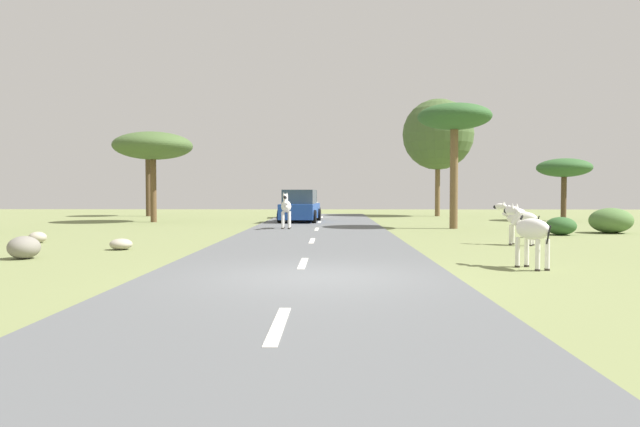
{
  "coord_description": "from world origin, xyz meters",
  "views": [
    {
      "loc": [
        0.28,
        -10.81,
        1.64
      ],
      "look_at": [
        -0.19,
        12.84,
        0.77
      ],
      "focal_mm": 32.22,
      "sensor_mm": 36.0,
      "label": 1
    }
  ],
  "objects_px": {
    "tree_1": "(148,148)",
    "car_1": "(303,205)",
    "zebra_0": "(286,207)",
    "bush_3": "(611,221)",
    "bush_0": "(561,226)",
    "rock_3": "(38,237)",
    "zebra_2": "(519,219)",
    "rock_0": "(121,244)",
    "zebra_1": "(530,230)",
    "rock_2": "(24,247)",
    "tree_2": "(564,168)",
    "car_0": "(300,207)",
    "tree_3": "(438,135)",
    "tree_6": "(454,119)",
    "rock_4": "(530,233)",
    "tree_4": "(153,146)"
  },
  "relations": [
    {
      "from": "car_0",
      "to": "rock_4",
      "type": "distance_m",
      "value": 13.57
    },
    {
      "from": "tree_1",
      "to": "rock_0",
      "type": "relative_size",
      "value": 8.46
    },
    {
      "from": "tree_6",
      "to": "rock_0",
      "type": "xyz_separation_m",
      "value": [
        -11.59,
        -9.86,
        -4.78
      ]
    },
    {
      "from": "tree_1",
      "to": "car_1",
      "type": "bearing_deg",
      "value": -13.53
    },
    {
      "from": "bush_0",
      "to": "rock_3",
      "type": "height_order",
      "value": "bush_0"
    },
    {
      "from": "car_1",
      "to": "tree_6",
      "type": "height_order",
      "value": "tree_6"
    },
    {
      "from": "car_1",
      "to": "tree_4",
      "type": "height_order",
      "value": "tree_4"
    },
    {
      "from": "zebra_2",
      "to": "bush_3",
      "type": "xyz_separation_m",
      "value": [
        5.43,
        5.38,
        -0.3
      ]
    },
    {
      "from": "tree_2",
      "to": "rock_4",
      "type": "height_order",
      "value": "tree_2"
    },
    {
      "from": "zebra_0",
      "to": "zebra_2",
      "type": "xyz_separation_m",
      "value": [
        7.85,
        -7.2,
        -0.2
      ]
    },
    {
      "from": "zebra_1",
      "to": "rock_4",
      "type": "distance_m",
      "value": 9.14
    },
    {
      "from": "zebra_0",
      "to": "rock_2",
      "type": "height_order",
      "value": "zebra_0"
    },
    {
      "from": "car_0",
      "to": "tree_1",
      "type": "bearing_deg",
      "value": 146.97
    },
    {
      "from": "rock_4",
      "to": "rock_0",
      "type": "bearing_deg",
      "value": -160.25
    },
    {
      "from": "zebra_0",
      "to": "car_0",
      "type": "distance_m",
      "value": 6.04
    },
    {
      "from": "tree_6",
      "to": "car_1",
      "type": "bearing_deg",
      "value": 124.6
    },
    {
      "from": "tree_1",
      "to": "bush_3",
      "type": "bearing_deg",
      "value": -33.85
    },
    {
      "from": "tree_2",
      "to": "tree_1",
      "type": "bearing_deg",
      "value": 167.21
    },
    {
      "from": "car_1",
      "to": "bush_3",
      "type": "relative_size",
      "value": 2.63
    },
    {
      "from": "tree_2",
      "to": "rock_0",
      "type": "xyz_separation_m",
      "value": [
        -19.49,
        -17.21,
        -2.87
      ]
    },
    {
      "from": "rock_2",
      "to": "zebra_2",
      "type": "bearing_deg",
      "value": 16.47
    },
    {
      "from": "rock_0",
      "to": "rock_4",
      "type": "relative_size",
      "value": 1.38
    },
    {
      "from": "rock_0",
      "to": "tree_2",
      "type": "bearing_deg",
      "value": 41.45
    },
    {
      "from": "tree_1",
      "to": "bush_3",
      "type": "distance_m",
      "value": 29.14
    },
    {
      "from": "zebra_1",
      "to": "rock_3",
      "type": "height_order",
      "value": "zebra_1"
    },
    {
      "from": "rock_0",
      "to": "car_1",
      "type": "bearing_deg",
      "value": 78.37
    },
    {
      "from": "car_0",
      "to": "tree_3",
      "type": "distance_m",
      "value": 13.44
    },
    {
      "from": "zebra_1",
      "to": "bush_3",
      "type": "distance_m",
      "value": 12.99
    },
    {
      "from": "tree_1",
      "to": "tree_3",
      "type": "bearing_deg",
      "value": 1.37
    },
    {
      "from": "rock_0",
      "to": "rock_4",
      "type": "height_order",
      "value": "rock_4"
    },
    {
      "from": "zebra_1",
      "to": "car_1",
      "type": "bearing_deg",
      "value": 83.15
    },
    {
      "from": "car_1",
      "to": "rock_4",
      "type": "bearing_deg",
      "value": 115.28
    },
    {
      "from": "zebra_0",
      "to": "bush_3",
      "type": "height_order",
      "value": "zebra_0"
    },
    {
      "from": "tree_2",
      "to": "bush_0",
      "type": "xyz_separation_m",
      "value": [
        -4.6,
        -11.22,
        -2.69
      ]
    },
    {
      "from": "rock_0",
      "to": "rock_3",
      "type": "bearing_deg",
      "value": 148.64
    },
    {
      "from": "tree_2",
      "to": "bush_3",
      "type": "bearing_deg",
      "value": -102.08
    },
    {
      "from": "tree_3",
      "to": "tree_6",
      "type": "height_order",
      "value": "tree_3"
    },
    {
      "from": "tree_3",
      "to": "tree_6",
      "type": "bearing_deg",
      "value": -97.45
    },
    {
      "from": "rock_3",
      "to": "rock_4",
      "type": "bearing_deg",
      "value": 8.84
    },
    {
      "from": "tree_2",
      "to": "rock_2",
      "type": "xyz_separation_m",
      "value": [
        -21.07,
        -19.5,
        -2.75
      ]
    },
    {
      "from": "zebra_0",
      "to": "bush_0",
      "type": "distance_m",
      "value": 11.25
    },
    {
      "from": "tree_3",
      "to": "bush_0",
      "type": "relative_size",
      "value": 6.96
    },
    {
      "from": "tree_6",
      "to": "rock_4",
      "type": "distance_m",
      "value": 7.18
    },
    {
      "from": "tree_1",
      "to": "zebra_0",
      "type": "bearing_deg",
      "value": -53.18
    },
    {
      "from": "zebra_2",
      "to": "tree_2",
      "type": "xyz_separation_m",
      "value": [
        7.6,
        15.52,
        2.22
      ]
    },
    {
      "from": "tree_4",
      "to": "bush_3",
      "type": "height_order",
      "value": "tree_4"
    },
    {
      "from": "zebra_1",
      "to": "tree_1",
      "type": "bearing_deg",
      "value": 101.25
    },
    {
      "from": "bush_0",
      "to": "rock_3",
      "type": "relative_size",
      "value": 2.09
    },
    {
      "from": "tree_3",
      "to": "zebra_0",
      "type": "bearing_deg",
      "value": -122.41
    },
    {
      "from": "car_0",
      "to": "bush_0",
      "type": "bearing_deg",
      "value": -36.37
    }
  ]
}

